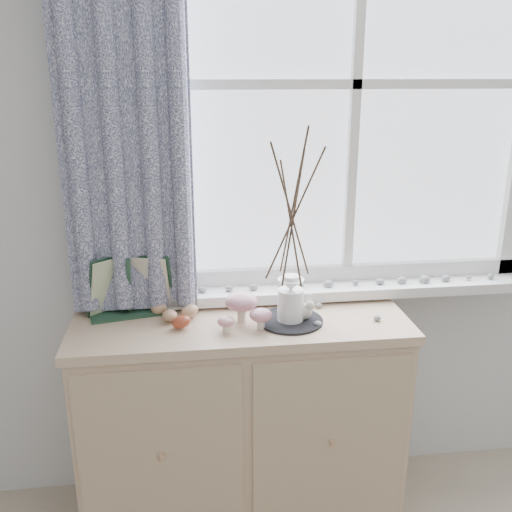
{
  "coord_description": "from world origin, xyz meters",
  "views": [
    {
      "loc": [
        -0.33,
        -0.11,
        1.69
      ],
      "look_at": [
        -0.1,
        1.7,
        1.1
      ],
      "focal_mm": 40.0,
      "sensor_mm": 36.0,
      "label": 1
    }
  ],
  "objects_px": {
    "botanical_book": "(129,287)",
    "twig_pitcher": "(292,211)",
    "toadstool_cluster": "(244,307)",
    "sideboard": "(241,421)"
  },
  "relations": [
    {
      "from": "botanical_book",
      "to": "twig_pitcher",
      "type": "relative_size",
      "value": 0.48
    },
    {
      "from": "toadstool_cluster",
      "to": "twig_pitcher",
      "type": "xyz_separation_m",
      "value": [
        0.16,
        0.0,
        0.34
      ]
    },
    {
      "from": "sideboard",
      "to": "botanical_book",
      "type": "relative_size",
      "value": 3.59
    },
    {
      "from": "sideboard",
      "to": "twig_pitcher",
      "type": "height_order",
      "value": "twig_pitcher"
    },
    {
      "from": "sideboard",
      "to": "botanical_book",
      "type": "height_order",
      "value": "botanical_book"
    },
    {
      "from": "sideboard",
      "to": "toadstool_cluster",
      "type": "distance_m",
      "value": 0.49
    },
    {
      "from": "toadstool_cluster",
      "to": "twig_pitcher",
      "type": "relative_size",
      "value": 0.27
    },
    {
      "from": "toadstool_cluster",
      "to": "twig_pitcher",
      "type": "distance_m",
      "value": 0.38
    },
    {
      "from": "toadstool_cluster",
      "to": "sideboard",
      "type": "bearing_deg",
      "value": 100.75
    },
    {
      "from": "botanical_book",
      "to": "twig_pitcher",
      "type": "distance_m",
      "value": 0.64
    }
  ]
}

